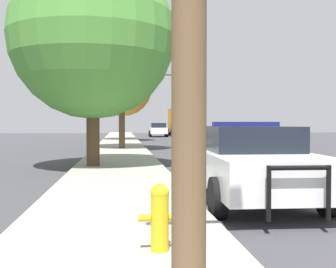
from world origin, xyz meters
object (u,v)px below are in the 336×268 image
at_px(fire_hydrant, 160,215).
at_px(traffic_light, 145,93).
at_px(police_car, 248,161).
at_px(tree_sidewalk_mid, 122,56).
at_px(traffic_cone, 185,214).
at_px(car_background_distant, 158,130).
at_px(tree_sidewalk_far, 123,87).
at_px(car_background_oncoming, 207,132).
at_px(tree_sidewalk_near, 93,37).
at_px(box_truck, 180,122).

bearing_deg(fire_hydrant, traffic_light, 87.19).
bearing_deg(police_car, tree_sidewalk_mid, -78.71).
bearing_deg(traffic_cone, police_car, 58.95).
bearing_deg(fire_hydrant, car_background_distant, 84.96).
bearing_deg(tree_sidewalk_mid, tree_sidewalk_far, 89.43).
relative_size(car_background_oncoming, tree_sidewalk_far, 0.63).
height_order(car_background_oncoming, car_background_distant, car_background_distant).
bearing_deg(car_background_distant, police_car, -90.48).
bearing_deg(tree_sidewalk_far, tree_sidewalk_near, -92.95).
xyz_separation_m(traffic_light, car_background_distant, (2.58, 19.65, -2.62)).
bearing_deg(car_background_oncoming, tree_sidewalk_mid, 61.59).
bearing_deg(tree_sidewalk_mid, traffic_cone, -87.51).
height_order(fire_hydrant, tree_sidewalk_far, tree_sidewalk_far).
distance_m(traffic_light, car_background_oncoming, 12.53).
distance_m(police_car, tree_sidewalk_near, 7.82).
xyz_separation_m(police_car, box_truck, (4.19, 39.64, 0.87)).
distance_m(box_truck, traffic_cone, 42.98).
height_order(car_background_oncoming, tree_sidewalk_mid, tree_sidewalk_mid).
relative_size(police_car, car_background_distant, 1.28).
xyz_separation_m(police_car, tree_sidewalk_far, (-2.42, 27.42, 3.78)).
distance_m(tree_sidewalk_mid, traffic_cone, 18.87).
bearing_deg(police_car, traffic_light, -84.68).
distance_m(box_truck, tree_sidewalk_mid, 25.53).
bearing_deg(traffic_light, car_background_oncoming, 59.74).
xyz_separation_m(car_background_oncoming, tree_sidewalk_near, (-8.60, -22.70, 3.77)).
height_order(car_background_distant, tree_sidewalk_near, tree_sidewalk_near).
relative_size(tree_sidewalk_far, tree_sidewalk_near, 0.98).
bearing_deg(fire_hydrant, traffic_cone, 61.14).
bearing_deg(tree_sidewalk_near, traffic_cone, -78.62).
bearing_deg(box_truck, police_car, 85.64).
xyz_separation_m(traffic_light, tree_sidewalk_far, (-1.33, 9.35, 1.17)).
distance_m(fire_hydrant, box_truck, 43.77).
xyz_separation_m(police_car, fire_hydrant, (-2.16, -3.65, -0.27)).
xyz_separation_m(car_background_distant, box_truck, (2.70, 1.92, 0.88)).
xyz_separation_m(traffic_light, car_background_oncoming, (6.16, 10.57, -2.73)).
relative_size(police_car, tree_sidewalk_near, 0.74).
xyz_separation_m(fire_hydrant, box_truck, (6.35, 43.29, 1.13)).
height_order(box_truck, tree_sidewalk_mid, tree_sidewalk_mid).
relative_size(police_car, tree_sidewalk_mid, 0.67).
distance_m(police_car, fire_hydrant, 4.25).
distance_m(police_car, car_background_distant, 37.75).
xyz_separation_m(tree_sidewalk_far, tree_sidewalk_mid, (-0.12, -12.13, 0.72)).
height_order(fire_hydrant, car_background_oncoming, car_background_oncoming).
height_order(tree_sidewalk_far, traffic_cone, tree_sidewalk_far).
bearing_deg(tree_sidewalk_mid, tree_sidewalk_near, -96.03).
relative_size(traffic_light, tree_sidewalk_near, 0.65).
height_order(fire_hydrant, traffic_cone, fire_hydrant).
height_order(fire_hydrant, box_truck, box_truck).
height_order(traffic_light, car_background_distant, traffic_light).
relative_size(car_background_distant, box_truck, 0.60).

